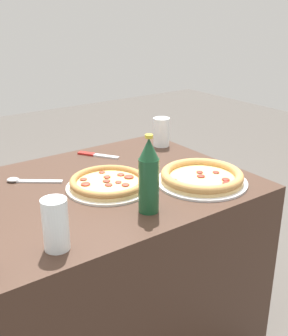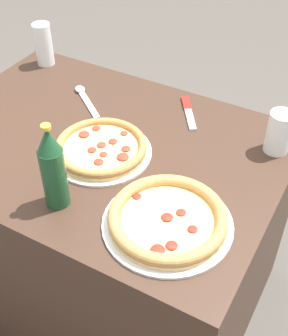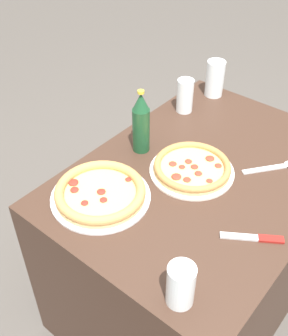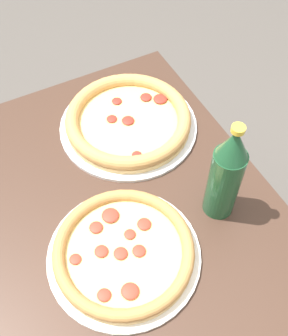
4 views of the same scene
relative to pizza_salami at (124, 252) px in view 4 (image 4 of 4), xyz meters
name	(u,v)px [view 4 (image 4 of 4)]	position (x,y,z in m)	size (l,w,h in m)	color
table	(121,332)	(0.03, -0.04, -0.38)	(1.08, 0.77, 0.72)	#3D281E
pizza_salami	(124,252)	(0.00, 0.00, 0.00)	(0.29, 0.29, 0.04)	silver
pizza_margherita	(128,121)	(-0.29, 0.15, 0.00)	(0.32, 0.32, 0.05)	silver
beer_bottle	(226,174)	(-0.01, 0.22, 0.10)	(0.06, 0.06, 0.24)	#194728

